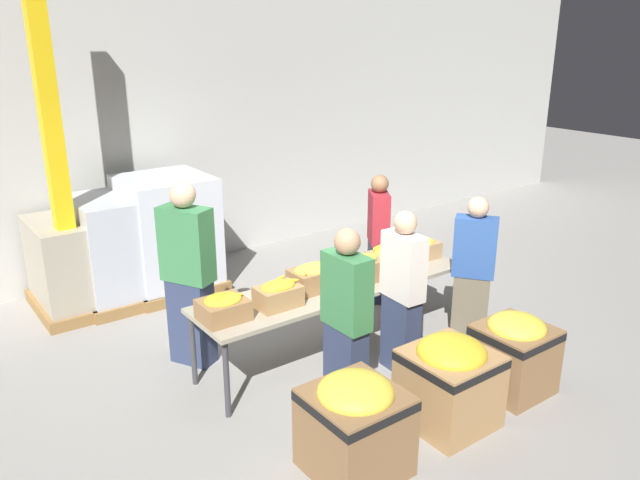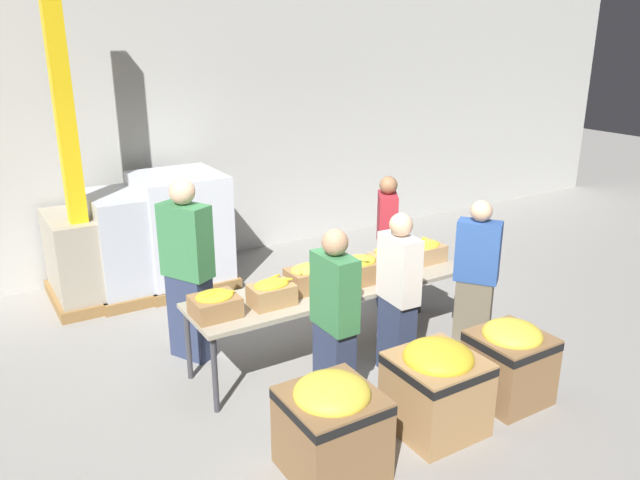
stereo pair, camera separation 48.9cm
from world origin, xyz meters
name	(u,v)px [view 2 (the right image)]	position (x,y,z in m)	size (l,w,h in m)	color
ground_plane	(333,354)	(0.00, 0.00, 0.00)	(30.00, 30.00, 0.00)	gray
wall_back	(199,114)	(0.00, 3.31, 2.00)	(16.00, 0.08, 4.00)	#B7B7B2
sorting_table	(333,290)	(0.00, 0.00, 0.69)	(2.84, 0.75, 0.74)	#9E937F
banana_box_0	(215,304)	(-1.22, -0.04, 0.86)	(0.39, 0.33, 0.24)	olive
banana_box_1	(272,292)	(-0.70, -0.09, 0.86)	(0.39, 0.27, 0.24)	#A37A4C
banana_box_2	(310,276)	(-0.24, 0.03, 0.87)	(0.42, 0.30, 0.27)	olive
banana_box_3	(360,269)	(0.25, -0.08, 0.88)	(0.38, 0.28, 0.29)	olive
banana_box_4	(391,259)	(0.69, 0.00, 0.87)	(0.42, 0.29, 0.26)	#A37A4C
banana_box_5	(423,251)	(1.16, 0.06, 0.86)	(0.41, 0.32, 0.23)	tan
volunteer_0	(386,241)	(1.21, 0.76, 0.75)	(0.39, 0.45, 1.51)	#2D3856
volunteer_1	(398,296)	(0.32, -0.59, 0.77)	(0.23, 0.43, 1.55)	#2D3856
volunteer_2	(476,277)	(1.27, -0.60, 0.76)	(0.41, 0.45, 1.54)	#6B604C
volunteer_3	(334,323)	(-0.48, -0.77, 0.79)	(0.22, 0.43, 1.59)	#2D3856
volunteer_4	(188,272)	(-1.19, 0.70, 0.89)	(0.44, 0.54, 1.79)	#2D3856
donation_bin_0	(332,423)	(-0.93, -1.44, 0.40)	(0.65, 0.65, 0.76)	olive
donation_bin_1	(436,385)	(0.05, -1.44, 0.40)	(0.66, 0.66, 0.76)	#A37A4C
donation_bin_2	(510,359)	(0.87, -1.44, 0.38)	(0.60, 0.60, 0.72)	olive
support_pillar	(67,136)	(-1.83, 2.36, 2.00)	(0.19, 0.19, 4.00)	yellow
pallet_stack_0	(181,231)	(-0.62, 2.53, 0.70)	(1.10, 1.10, 1.41)	olive
pallet_stack_1	(99,256)	(-1.60, 2.64, 0.52)	(1.15, 1.15, 1.05)	olive
pallet_stack_2	(136,244)	(-1.18, 2.56, 0.62)	(1.09, 1.09, 1.26)	olive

